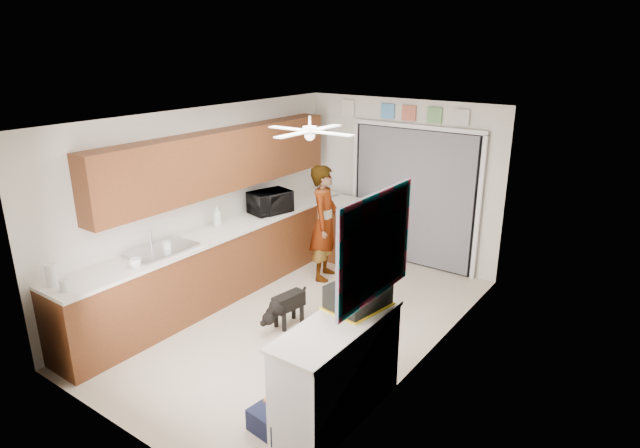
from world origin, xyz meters
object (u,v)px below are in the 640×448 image
Objects in this scene: suitcase at (358,295)px; dog at (289,308)px; microwave at (270,202)px; navy_crate at (270,420)px; cardboard_box at (288,405)px; man at (325,223)px; soap_bottle at (217,215)px; paper_towel_roll at (51,275)px; cup at (135,263)px.

suitcase is 0.92× the size of dog.
navy_crate is at bearing -125.10° from microwave.
dog reaches higher than cardboard_box.
suitcase is (2.57, -1.73, -0.04)m from microwave.
navy_crate is at bearing -90.00° from cardboard_box.
man is 1.59m from dog.
soap_bottle is (-0.19, -0.86, -0.01)m from microwave.
suitcase is at bearing 64.31° from cardboard_box.
man reaches higher than navy_crate.
microwave is 0.84m from man.
man is 2.86× the size of dog.
dog is (-1.37, 0.65, -0.83)m from suitcase.
microwave reaches higher than navy_crate.
microwave is 3.09m from suitcase.
paper_towel_roll is at bearing -143.25° from suitcase.
man reaches higher than cardboard_box.
soap_bottle is at bearing 179.40° from dog.
paper_towel_roll reaches higher than cardboard_box.
paper_towel_roll is at bearing 145.50° from man.
microwave is at bearing 92.49° from cup.
paper_towel_roll is at bearing -109.61° from cup.
cup is at bearing 172.76° from navy_crate.
suitcase is (2.75, -0.87, -0.03)m from soap_bottle.
cup reaches higher than dog.
navy_crate is at bearing -47.89° from dog.
suitcase reaches higher than navy_crate.
man is (0.91, 3.47, -0.22)m from paper_towel_roll.
microwave is at bearing 77.72° from soap_bottle.
paper_towel_roll is at bearing -115.18° from dog.
soap_bottle reaches higher than navy_crate.
man reaches higher than soap_bottle.
paper_towel_roll is (0.01, -2.29, -0.03)m from soap_bottle.
man is at bearing 119.05° from cardboard_box.
suitcase is at bearing -17.26° from dog.
microwave is 1.83m from dog.
man is at bearing 141.05° from suitcase.
suitcase is 1.73m from dog.
paper_towel_roll is 2.62m from dog.
cardboard_box is at bearing 90.00° from navy_crate.
cup is 0.22× the size of dog.
cardboard_box is 1.10× the size of navy_crate.
man is (0.63, 2.69, -0.15)m from cup.
cup is at bearing -156.08° from suitcase.
suitcase is (2.46, 0.64, 0.07)m from cup.
cup is 0.54× the size of paper_towel_roll.
man is at bearing 116.99° from navy_crate.
paper_towel_roll reaches higher than suitcase.
cup is 2.31m from cardboard_box.
suitcase is at bearing 14.58° from cup.
microwave is 3.61m from navy_crate.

